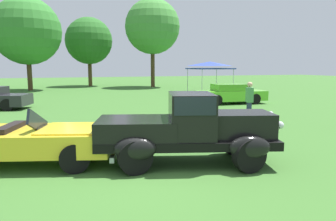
{
  "coord_description": "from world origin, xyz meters",
  "views": [
    {
      "loc": [
        -2.2,
        -6.46,
        2.34
      ],
      "look_at": [
        1.13,
        2.67,
        0.93
      ],
      "focal_mm": 33.09,
      "sensor_mm": 36.0,
      "label": 1
    }
  ],
  "objects_px": {
    "feature_pickup_truck": "(188,128)",
    "canopy_tent_left_field": "(210,65)",
    "spectator_between_cars": "(249,101)",
    "show_car_lime": "(231,94)",
    "neighbor_convertible": "(33,140)"
  },
  "relations": [
    {
      "from": "show_car_lime",
      "to": "spectator_between_cars",
      "type": "distance_m",
      "value": 6.65
    },
    {
      "from": "spectator_between_cars",
      "to": "canopy_tent_left_field",
      "type": "relative_size",
      "value": 0.51
    },
    {
      "from": "neighbor_convertible",
      "to": "canopy_tent_left_field",
      "type": "xyz_separation_m",
      "value": [
        13.38,
        16.49,
        1.85
      ]
    },
    {
      "from": "feature_pickup_truck",
      "to": "canopy_tent_left_field",
      "type": "distance_m",
      "value": 20.39
    },
    {
      "from": "show_car_lime",
      "to": "canopy_tent_left_field",
      "type": "height_order",
      "value": "canopy_tent_left_field"
    },
    {
      "from": "feature_pickup_truck",
      "to": "canopy_tent_left_field",
      "type": "bearing_deg",
      "value": 60.91
    },
    {
      "from": "spectator_between_cars",
      "to": "canopy_tent_left_field",
      "type": "distance_m",
      "value": 14.75
    },
    {
      "from": "spectator_between_cars",
      "to": "canopy_tent_left_field",
      "type": "xyz_separation_m",
      "value": [
        5.33,
        13.67,
        1.51
      ]
    },
    {
      "from": "show_car_lime",
      "to": "canopy_tent_left_field",
      "type": "bearing_deg",
      "value": 71.67
    },
    {
      "from": "spectator_between_cars",
      "to": "canopy_tent_left_field",
      "type": "bearing_deg",
      "value": 68.7
    },
    {
      "from": "neighbor_convertible",
      "to": "show_car_lime",
      "type": "bearing_deg",
      "value": 39.19
    },
    {
      "from": "feature_pickup_truck",
      "to": "neighbor_convertible",
      "type": "height_order",
      "value": "feature_pickup_truck"
    },
    {
      "from": "show_car_lime",
      "to": "feature_pickup_truck",
      "type": "bearing_deg",
      "value": -126.0
    },
    {
      "from": "show_car_lime",
      "to": "spectator_between_cars",
      "type": "relative_size",
      "value": 2.6
    },
    {
      "from": "neighbor_convertible",
      "to": "show_car_lime",
      "type": "relative_size",
      "value": 1.02
    }
  ]
}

